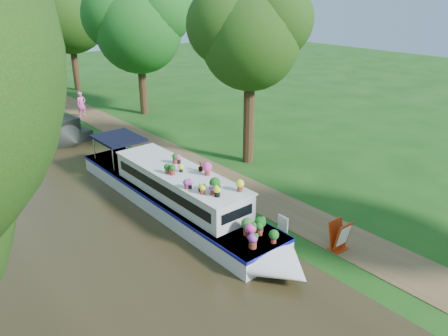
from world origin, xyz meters
TOP-DOWN VIEW (x-y plane):
  - ground at (0.00, 0.00)m, footprint 100.00×100.00m
  - canal_water at (-6.00, 0.00)m, footprint 10.00×100.00m
  - towpath at (1.20, 0.00)m, footprint 2.20×100.00m
  - plant_boat at (-2.25, 0.49)m, footprint 2.29×13.52m
  - tree_near_overhang at (3.79, 3.06)m, footprint 5.52×5.28m
  - tree_near_mid at (4.48, 15.08)m, footprint 6.90×6.60m
  - tree_near_far at (3.98, 26.09)m, footprint 7.59×7.26m
  - second_boat at (-2.48, 14.03)m, footprint 3.06×6.86m
  - sandwich_board at (0.45, -5.35)m, footprint 0.69×0.57m
  - pedestrian_pink at (0.56, 16.92)m, footprint 0.71×0.51m
  - pedestrian_dark at (0.63, 24.36)m, footprint 0.95×0.77m
  - verge_plant at (0.05, 1.74)m, footprint 0.51×0.47m

SIDE VIEW (x-z plane):
  - ground at x=0.00m, z-range 0.00..0.00m
  - canal_water at x=-6.00m, z-range 0.00..0.02m
  - towpath at x=1.20m, z-range 0.00..0.03m
  - verge_plant at x=0.05m, z-range 0.00..0.48m
  - second_boat at x=-2.48m, z-range -0.12..1.15m
  - sandwich_board at x=0.45m, z-range -0.02..1.06m
  - plant_boat at x=-2.25m, z-range -0.27..1.98m
  - pedestrian_pink at x=0.56m, z-range 0.03..1.85m
  - pedestrian_dark at x=0.63m, z-range 0.03..1.86m
  - tree_near_mid at x=4.48m, z-range 1.74..11.14m
  - tree_near_overhang at x=3.79m, z-range 2.11..11.10m
  - tree_near_far at x=3.98m, z-range 1.90..12.20m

